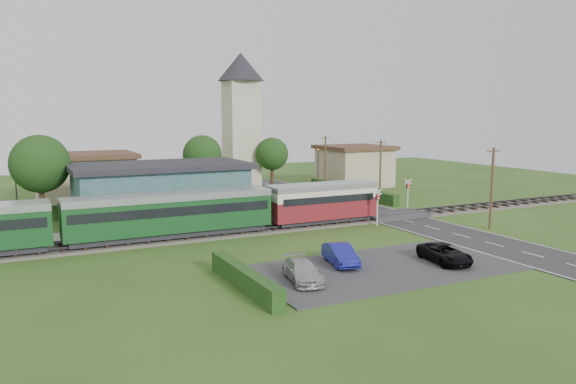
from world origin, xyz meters
name	(u,v)px	position (x,y,z in m)	size (l,w,h in m)	color
ground	(312,231)	(0.00, 0.00, 0.00)	(120.00, 120.00, 0.00)	#2D4C19
railway_track	(301,226)	(0.00, 2.00, 0.11)	(76.00, 3.20, 0.49)	#4C443D
road	(406,221)	(10.00, 0.00, 0.03)	(6.00, 70.00, 0.05)	#28282B
car_park	(382,268)	(-1.50, -12.00, 0.04)	(17.00, 9.00, 0.08)	#333335
crossing_deck	(393,215)	(10.00, 2.00, 0.23)	(6.20, 3.40, 0.45)	#333335
platform	(179,228)	(-10.00, 5.20, 0.23)	(30.00, 3.00, 0.45)	gray
equipment_hut	(77,219)	(-18.00, 5.20, 1.75)	(2.30, 2.30, 2.55)	beige
station_building	(161,191)	(-10.00, 10.99, 2.69)	(16.00, 9.00, 5.30)	#285756
train	(129,216)	(-14.67, 2.00, 2.18)	(43.20, 2.90, 3.40)	#232328
church_tower	(241,111)	(5.00, 28.00, 10.23)	(6.00, 6.00, 17.60)	beige
house_west	(85,178)	(-15.00, 25.00, 2.79)	(10.80, 8.80, 5.50)	tan
house_east	(354,165)	(20.00, 24.00, 2.80)	(8.80, 8.80, 5.50)	tan
hedge_carpark	(245,279)	(-11.00, -12.00, 0.60)	(0.80, 9.00, 1.20)	#193814
hedge_roadside	(350,191)	(14.20, 16.00, 0.60)	(0.80, 18.00, 1.20)	#193814
hedge_station	(150,206)	(-10.00, 15.50, 0.65)	(22.00, 0.80, 1.30)	#193814
tree_a	(40,164)	(-20.00, 14.00, 5.38)	(5.20, 5.20, 8.00)	#332316
tree_b	(202,155)	(-2.00, 23.00, 5.02)	(4.60, 4.60, 7.34)	#332316
tree_c	(272,154)	(8.00, 25.00, 4.65)	(4.20, 4.20, 6.78)	#332316
utility_pole_b	(492,187)	(14.20, -6.00, 3.63)	(1.40, 0.22, 7.00)	#473321
utility_pole_c	(380,170)	(14.20, 10.00, 3.63)	(1.40, 0.22, 7.00)	#473321
utility_pole_d	(325,162)	(14.20, 22.00, 3.63)	(1.40, 0.22, 7.00)	#473321
crossing_signal_near	(378,202)	(6.40, -0.41, 2.14)	(0.84, 0.28, 3.28)	silver
crossing_signal_far	(408,190)	(13.60, 4.39, 2.14)	(0.84, 0.28, 3.28)	silver
streetlamp_west	(16,184)	(-22.00, 20.00, 3.04)	(0.30, 0.30, 5.15)	#3F3F47
streetlamp_east	(318,163)	(16.00, 27.00, 3.04)	(0.30, 0.30, 5.15)	#3F3F47
car_on_road	(345,199)	(9.71, 10.13, 0.72)	(1.57, 3.91, 1.33)	navy
car_park_blue	(340,254)	(-3.53, -10.19, 0.74)	(1.41, 4.03, 1.33)	navy
car_park_silver	(302,271)	(-7.50, -12.37, 0.69)	(1.72, 4.22, 1.23)	#ABABAB
car_park_dark	(445,253)	(2.90, -12.89, 0.70)	(2.04, 4.43, 1.23)	black
pedestrian_near	(253,212)	(-3.44, 4.60, 1.24)	(0.58, 0.38, 1.59)	gray
pedestrian_far	(81,222)	(-17.70, 5.49, 1.43)	(0.95, 0.74, 1.96)	gray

